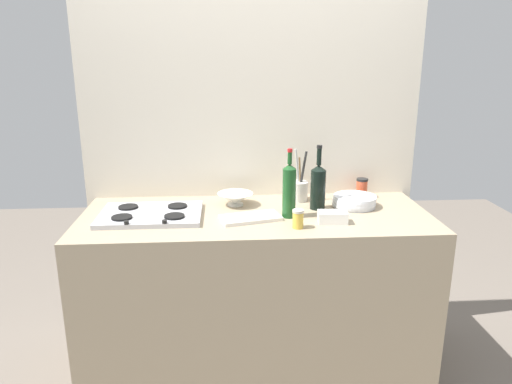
{
  "coord_description": "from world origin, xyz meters",
  "views": [
    {
      "loc": [
        -0.16,
        -2.32,
        1.7
      ],
      "look_at": [
        0.0,
        0.0,
        1.02
      ],
      "focal_mm": 33.43,
      "sensor_mm": 36.0,
      "label": 1
    }
  ],
  "objects": [
    {
      "name": "stovetop_hob",
      "position": [
        -0.54,
        -0.0,
        0.91
      ],
      "size": [
        0.51,
        0.36,
        0.04
      ],
      "color": "#B2B2B7",
      "rests_on": "counter_block"
    },
    {
      "name": "ground_plane",
      "position": [
        0.0,
        0.0,
        0.0
      ],
      "size": [
        6.0,
        6.0,
        0.0
      ],
      "primitive_type": "plane",
      "color": "#6B6056",
      "rests_on": "ground"
    },
    {
      "name": "mixing_bowl",
      "position": [
        -0.1,
        0.16,
        0.94
      ],
      "size": [
        0.19,
        0.19,
        0.07
      ],
      "color": "white",
      "rests_on": "counter_block"
    },
    {
      "name": "plate_stack",
      "position": [
        0.54,
        0.1,
        0.93
      ],
      "size": [
        0.24,
        0.24,
        0.06
      ],
      "color": "white",
      "rests_on": "counter_block"
    },
    {
      "name": "butter_dish",
      "position": [
        0.36,
        -0.15,
        0.93
      ],
      "size": [
        0.15,
        0.09,
        0.06
      ],
      "primitive_type": "cube",
      "rotation": [
        0.0,
        0.0,
        -0.06
      ],
      "color": "white",
      "rests_on": "counter_block"
    },
    {
      "name": "condiment_jar_rear",
      "position": [
        0.63,
        0.26,
        0.96
      ],
      "size": [
        0.07,
        0.07,
        0.11
      ],
      "color": "#C64C2D",
      "rests_on": "counter_block"
    },
    {
      "name": "counter_block",
      "position": [
        0.0,
        0.0,
        0.45
      ],
      "size": [
        1.8,
        0.7,
        0.9
      ],
      "primitive_type": "cube",
      "color": "tan",
      "rests_on": "ground"
    },
    {
      "name": "utensil_crock",
      "position": [
        0.26,
        0.23,
        0.96
      ],
      "size": [
        0.1,
        0.1,
        0.3
      ],
      "color": "silver",
      "rests_on": "counter_block"
    },
    {
      "name": "cutting_board",
      "position": [
        -0.03,
        -0.08,
        0.91
      ],
      "size": [
        0.32,
        0.21,
        0.02
      ],
      "primitive_type": "cube",
      "rotation": [
        0.0,
        0.0,
        0.25
      ],
      "color": "silver",
      "rests_on": "counter_block"
    },
    {
      "name": "backsplash_panel",
      "position": [
        0.0,
        0.38,
        1.16
      ],
      "size": [
        1.9,
        0.06,
        2.32
      ],
      "primitive_type": "cube",
      "color": "beige",
      "rests_on": "ground"
    },
    {
      "name": "wine_bottle_mid_left",
      "position": [
        0.16,
        -0.05,
        1.04
      ],
      "size": [
        0.07,
        0.07,
        0.35
      ],
      "color": "#19471E",
      "rests_on": "counter_block"
    },
    {
      "name": "condiment_jar_front",
      "position": [
        0.18,
        -0.21,
        0.95
      ],
      "size": [
        0.05,
        0.05,
        0.09
      ],
      "color": "gold",
      "rests_on": "counter_block"
    },
    {
      "name": "wine_bottle_leftmost",
      "position": [
        0.33,
        0.07,
        1.03
      ],
      "size": [
        0.08,
        0.08,
        0.34
      ],
      "color": "black",
      "rests_on": "counter_block"
    }
  ]
}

